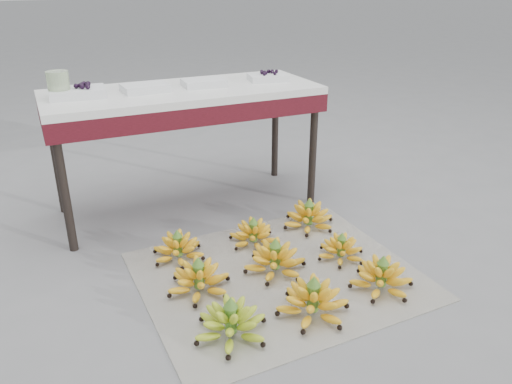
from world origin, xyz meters
name	(u,v)px	position (x,y,z in m)	size (l,w,h in m)	color
ground	(264,289)	(0.00, 0.00, 0.00)	(60.00, 60.00, 0.00)	slate
newspaper_mat	(278,275)	(0.11, 0.07, 0.00)	(1.25, 1.05, 0.01)	silver
bunch_front_left	(231,323)	(-0.25, -0.24, 0.07)	(0.31, 0.31, 0.18)	#70A71F
bunch_front_center	(313,301)	(0.10, -0.25, 0.07)	(0.38, 0.38, 0.19)	yellow
bunch_front_right	(381,277)	(0.48, -0.22, 0.07)	(0.36, 0.36, 0.17)	yellow
bunch_mid_left	(199,279)	(-0.27, 0.10, 0.07)	(0.32, 0.32, 0.18)	yellow
bunch_mid_center	(275,260)	(0.11, 0.10, 0.07)	(0.37, 0.37, 0.18)	yellow
bunch_mid_right	(341,249)	(0.46, 0.08, 0.06)	(0.31, 0.31, 0.14)	yellow
bunch_back_left	(178,248)	(-0.27, 0.41, 0.06)	(0.30, 0.30, 0.16)	yellow
bunch_back_center	(253,234)	(0.13, 0.39, 0.06)	(0.26, 0.26, 0.16)	yellow
bunch_back_right	(309,217)	(0.49, 0.44, 0.07)	(0.36, 0.36, 0.18)	yellow
vendor_table	(184,103)	(-0.03, 0.98, 0.64)	(1.51, 0.61, 0.73)	black
tray_far_left	(78,92)	(-0.59, 1.01, 0.75)	(0.29, 0.22, 0.07)	silver
tray_left	(145,88)	(-0.24, 0.99, 0.75)	(0.25, 0.19, 0.04)	silver
tray_right	(204,83)	(0.09, 0.99, 0.75)	(0.24, 0.18, 0.04)	silver
tray_far_right	(268,77)	(0.49, 0.99, 0.75)	(0.25, 0.20, 0.06)	silver
glass_jar	(59,85)	(-0.67, 1.01, 0.80)	(0.11, 0.11, 0.14)	#DDF6C4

